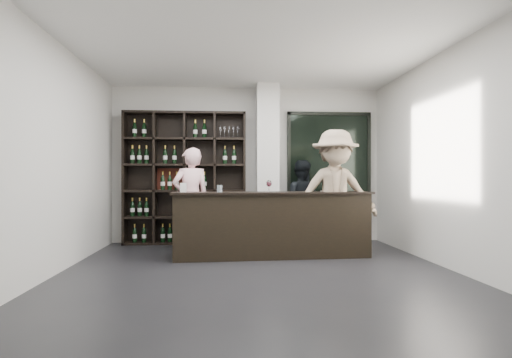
{
  "coord_description": "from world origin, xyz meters",
  "views": [
    {
      "loc": [
        -0.42,
        -5.3,
        1.18
      ],
      "look_at": [
        0.04,
        1.1,
        1.18
      ],
      "focal_mm": 30.0,
      "sensor_mm": 36.0,
      "label": 1
    }
  ],
  "objects": [
    {
      "name": "glass_panel",
      "position": [
        1.55,
        2.69,
        1.4
      ],
      "size": [
        1.6,
        0.08,
        2.1
      ],
      "color": "black",
      "rests_on": "floor"
    },
    {
      "name": "spit_cup",
      "position": [
        -0.5,
        1.06,
        1.04
      ],
      "size": [
        0.08,
        0.08,
        0.11
      ],
      "primitive_type": "cylinder",
      "rotation": [
        0.0,
        0.0,
        0.08
      ],
      "color": "#A2B5C0",
      "rests_on": "tasting_counter"
    },
    {
      "name": "structural_column",
      "position": [
        0.35,
        2.47,
        1.45
      ],
      "size": [
        0.4,
        0.4,
        2.9
      ],
      "primitive_type": "cube",
      "color": "silver",
      "rests_on": "floor"
    },
    {
      "name": "tasting_counter",
      "position": [
        0.28,
        1.1,
        0.49
      ],
      "size": [
        3.0,
        0.63,
        0.98
      ],
      "rotation": [
        0.0,
        0.0,
        0.05
      ],
      "color": "black",
      "rests_on": "floor"
    },
    {
      "name": "napkin_stack",
      "position": [
        1.12,
        1.18,
        0.99
      ],
      "size": [
        0.14,
        0.14,
        0.02
      ],
      "primitive_type": "cube",
      "rotation": [
        0.0,
        0.0,
        0.34
      ],
      "color": "white",
      "rests_on": "tasting_counter"
    },
    {
      "name": "card_stand",
      "position": [
        -1.04,
        1.14,
        1.05
      ],
      "size": [
        0.09,
        0.05,
        0.14
      ],
      "primitive_type": "cube",
      "rotation": [
        0.0,
        0.0,
        0.0
      ],
      "color": "white",
      "rests_on": "tasting_counter"
    },
    {
      "name": "wine_glass",
      "position": [
        0.23,
        1.03,
        1.08
      ],
      "size": [
        0.09,
        0.09,
        0.2
      ],
      "primitive_type": null,
      "rotation": [
        0.0,
        0.0,
        -0.03
      ],
      "color": "white",
      "rests_on": "tasting_counter"
    },
    {
      "name": "floor",
      "position": [
        0.0,
        0.0,
        -0.01
      ],
      "size": [
        5.0,
        5.5,
        0.01
      ],
      "primitive_type": "cube",
      "color": "black",
      "rests_on": "ground"
    },
    {
      "name": "wine_shelf",
      "position": [
        -1.15,
        2.57,
        1.2
      ],
      "size": [
        2.2,
        0.35,
        2.4
      ],
      "primitive_type": null,
      "color": "black",
      "rests_on": "floor"
    },
    {
      "name": "customer",
      "position": [
        1.25,
        1.05,
        0.96
      ],
      "size": [
        1.25,
        0.73,
        1.92
      ],
      "primitive_type": "imported",
      "rotation": [
        0.0,
        0.0,
        0.02
      ],
      "color": "gray",
      "rests_on": "floor"
    },
    {
      "name": "taster_black",
      "position": [
        0.95,
        2.4,
        0.76
      ],
      "size": [
        0.87,
        0.76,
        1.52
      ],
      "primitive_type": "imported",
      "rotation": [
        0.0,
        0.0,
        2.87
      ],
      "color": "black",
      "rests_on": "floor"
    },
    {
      "name": "taster_pink",
      "position": [
        -0.99,
        1.85,
        0.85
      ],
      "size": [
        0.72,
        0.58,
        1.7
      ],
      "primitive_type": "imported",
      "rotation": [
        0.0,
        0.0,
        3.47
      ],
      "color": "#FFC3C7",
      "rests_on": "floor"
    }
  ]
}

